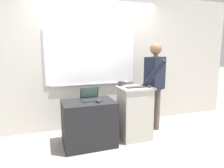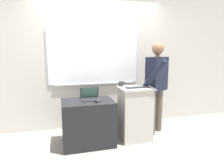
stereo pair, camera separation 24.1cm
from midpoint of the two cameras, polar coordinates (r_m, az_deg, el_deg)
The scene contains 10 objects.
ground_plane at distance 3.24m, azimuth 3.04°, elevation -18.83°, with size 30.00×30.00×0.00m, color gray.
back_wall at distance 4.04m, azimuth -2.31°, elevation 6.64°, with size 6.40×0.17×2.67m.
lectern_podium at distance 3.53m, azimuth 8.53°, elevation -8.31°, with size 0.55×0.47×0.92m.
side_desk at distance 3.36m, azimuth -4.78°, elevation -10.90°, with size 0.83×0.59×0.74m.
person_presenter at distance 3.76m, azimuth 14.48°, elevation 0.72°, with size 0.62×0.73×1.68m.
laptop at distance 3.32m, azimuth -4.23°, elevation -3.42°, with size 0.31×0.27×0.20m.
wireless_keyboard at distance 3.37m, azimuth 9.54°, elevation -0.94°, with size 0.42×0.12×0.02m.
computer_mouse_by_laptop at distance 3.14m, azimuth -2.16°, elevation -4.92°, with size 0.06×0.10×0.03m.
computer_mouse_by_keyboard at distance 3.45m, azimuth 12.59°, elevation -0.67°, with size 0.06×0.10×0.03m.
coffee_mug at distance 3.48m, azimuth 4.71°, elevation 0.07°, with size 0.14×0.09×0.09m.
Camera 2 is at (-0.79, -2.74, 1.54)m, focal length 32.00 mm.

